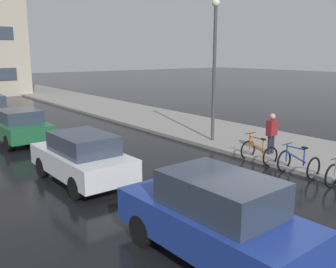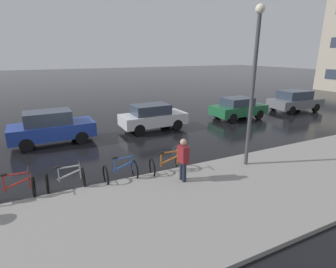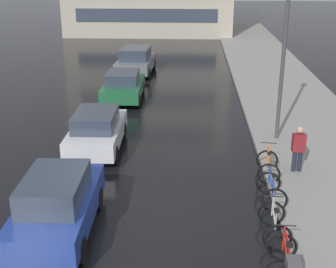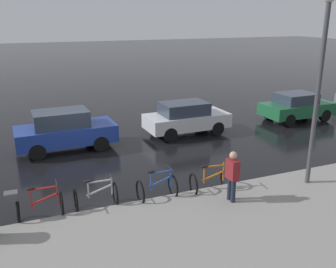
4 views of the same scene
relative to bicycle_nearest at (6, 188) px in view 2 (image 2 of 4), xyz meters
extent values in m
plane|color=black|center=(-3.34, 2.08, -0.49)|extent=(140.00, 140.00, 0.00)
torus|color=black|center=(0.02, 0.72, -0.14)|extent=(0.70, 0.08, 0.70)
cube|color=red|center=(0.00, -0.03, 0.13)|extent=(0.04, 0.04, 0.55)
cube|color=red|center=(0.01, 0.64, 0.16)|extent=(0.04, 0.04, 0.61)
cube|color=red|center=(0.01, 0.30, 0.40)|extent=(0.05, 0.67, 0.04)
cube|color=red|center=(0.01, 0.28, 0.08)|extent=(0.05, 0.76, 0.27)
ellipsoid|color=black|center=(0.00, -0.03, 0.44)|extent=(0.15, 0.26, 0.07)
cylinder|color=black|center=(0.01, 0.64, 0.48)|extent=(0.50, 0.04, 0.03)
torus|color=black|center=(0.01, 2.23, -0.14)|extent=(0.71, 0.08, 0.71)
torus|color=black|center=(-0.03, 1.11, -0.14)|extent=(0.71, 0.08, 0.71)
cube|color=#ADAFB5|center=(-0.02, 1.48, 0.11)|extent=(0.04, 0.04, 0.49)
cube|color=#ADAFB5|center=(0.00, 2.15, 0.12)|extent=(0.04, 0.04, 0.52)
cube|color=#ADAFB5|center=(-0.01, 1.81, 0.33)|extent=(0.06, 0.67, 0.04)
cube|color=#ADAFB5|center=(-0.01, 1.78, 0.06)|extent=(0.06, 0.76, 0.27)
ellipsoid|color=black|center=(-0.02, 1.48, 0.38)|extent=(0.15, 0.26, 0.07)
cylinder|color=black|center=(0.00, 2.15, 0.40)|extent=(0.50, 0.04, 0.03)
torus|color=black|center=(0.19, 3.98, -0.13)|extent=(0.73, 0.07, 0.72)
torus|color=black|center=(0.20, 2.93, -0.13)|extent=(0.73, 0.07, 0.72)
cube|color=#234CA8|center=(0.20, 3.27, 0.15)|extent=(0.04, 0.04, 0.56)
cube|color=#234CA8|center=(0.19, 3.90, 0.15)|extent=(0.04, 0.04, 0.57)
cube|color=#234CA8|center=(0.19, 3.59, 0.39)|extent=(0.04, 0.63, 0.04)
cube|color=#234CA8|center=(0.19, 3.56, 0.09)|extent=(0.04, 0.71, 0.26)
ellipsoid|color=black|center=(0.20, 3.27, 0.46)|extent=(0.14, 0.26, 0.07)
cylinder|color=black|center=(0.19, 3.90, 0.46)|extent=(0.50, 0.03, 0.03)
torus|color=black|center=(0.40, 5.68, -0.14)|extent=(0.71, 0.13, 0.70)
torus|color=black|center=(0.29, 4.61, -0.14)|extent=(0.71, 0.13, 0.70)
cube|color=orange|center=(0.33, 4.96, 0.11)|extent=(0.04, 0.04, 0.51)
cube|color=orange|center=(0.39, 5.60, 0.17)|extent=(0.04, 0.04, 0.62)
cube|color=orange|center=(0.36, 5.28, 0.38)|extent=(0.10, 0.64, 0.04)
cube|color=orange|center=(0.36, 5.25, 0.06)|extent=(0.11, 0.73, 0.26)
ellipsoid|color=black|center=(0.33, 4.96, 0.40)|extent=(0.16, 0.27, 0.07)
cylinder|color=black|center=(0.39, 5.60, 0.50)|extent=(0.50, 0.08, 0.03)
cube|color=navy|center=(-5.37, 1.61, 0.18)|extent=(1.81, 4.00, 0.70)
cube|color=#2D3847|center=(-5.37, 1.45, 0.85)|extent=(1.45, 2.18, 0.64)
cylinder|color=black|center=(-6.16, 2.81, -0.17)|extent=(0.24, 0.65, 0.64)
cylinder|color=black|center=(-4.65, 2.85, -0.17)|extent=(0.24, 0.65, 0.64)
cylinder|color=black|center=(-6.09, 0.36, -0.17)|extent=(0.24, 0.65, 0.64)
cylinder|color=black|center=(-4.59, 0.40, -0.17)|extent=(0.24, 0.65, 0.64)
cube|color=silver|center=(-5.47, 7.09, 0.14)|extent=(1.80, 3.87, 0.63)
cube|color=#2D3847|center=(-5.46, 6.93, 0.74)|extent=(1.45, 2.11, 0.56)
cylinder|color=black|center=(-6.25, 8.26, -0.17)|extent=(0.23, 0.64, 0.64)
cylinder|color=black|center=(-4.73, 8.29, -0.17)|extent=(0.23, 0.64, 0.64)
cylinder|color=black|center=(-6.20, 5.88, -0.17)|extent=(0.23, 0.64, 0.64)
cylinder|color=black|center=(-4.68, 5.91, -0.17)|extent=(0.23, 0.64, 0.64)
cube|color=#1E6038|center=(-5.42, 13.45, 0.13)|extent=(1.88, 3.81, 0.61)
cube|color=#2D3847|center=(-5.42, 13.30, 0.70)|extent=(1.51, 1.93, 0.52)
cylinder|color=black|center=(-6.25, 14.60, -0.17)|extent=(0.23, 0.64, 0.64)
cylinder|color=black|center=(-4.65, 14.63, -0.17)|extent=(0.23, 0.64, 0.64)
cylinder|color=black|center=(-6.20, 12.26, -0.17)|extent=(0.23, 0.64, 0.64)
cylinder|color=black|center=(-4.60, 12.30, -0.17)|extent=(0.23, 0.64, 0.64)
cube|color=slate|center=(-5.46, 19.12, 0.14)|extent=(2.16, 4.17, 0.63)
cube|color=#2D3847|center=(-5.47, 18.96, 0.78)|extent=(1.71, 2.32, 0.65)
cylinder|color=black|center=(-6.27, 20.43, -0.17)|extent=(0.25, 0.65, 0.64)
cylinder|color=black|center=(-4.52, 20.33, -0.17)|extent=(0.25, 0.65, 0.64)
cylinder|color=black|center=(-6.40, 17.91, -0.17)|extent=(0.25, 0.65, 0.64)
cylinder|color=black|center=(-4.66, 17.81, -0.17)|extent=(0.25, 0.65, 0.64)
cylinder|color=#1E2333|center=(1.19, 5.34, -0.08)|extent=(0.14, 0.14, 0.83)
cylinder|color=#1E2333|center=(1.37, 5.35, -0.08)|extent=(0.14, 0.14, 0.83)
cube|color=maroon|center=(1.28, 5.35, 0.62)|extent=(0.41, 0.26, 0.58)
sphere|color=tan|center=(1.28, 5.35, 1.05)|extent=(0.22, 0.22, 0.22)
cylinder|color=#424247|center=(1.14, 8.28, 2.33)|extent=(0.14, 0.14, 5.65)
sphere|color=#F2EACC|center=(1.14, 8.28, 5.29)|extent=(0.33, 0.33, 0.33)
camera|label=1|loc=(-9.99, -3.01, 3.30)|focal=40.00mm
camera|label=2|loc=(8.43, 1.30, 3.87)|focal=28.00mm
camera|label=3|loc=(-2.11, -8.47, 6.03)|focal=50.00mm
camera|label=4|loc=(9.65, -0.08, 4.79)|focal=40.00mm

